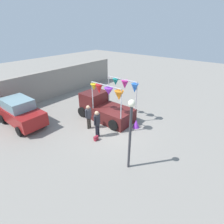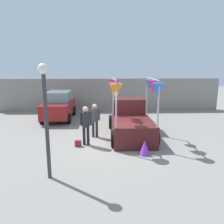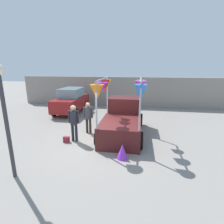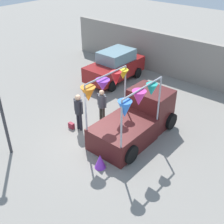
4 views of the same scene
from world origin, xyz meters
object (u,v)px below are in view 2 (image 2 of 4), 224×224
(person_customer, at_px, (86,122))
(street_lamp, at_px, (45,105))
(handbag, at_px, (78,143))
(parked_car, at_px, (59,105))
(person_vendor, at_px, (95,117))
(folded_kite_bundle_violet, at_px, (145,148))
(vendor_truck, at_px, (130,118))

(person_customer, distance_m, street_lamp, 3.40)
(person_customer, distance_m, handbag, 1.03)
(parked_car, height_order, person_vendor, parked_car)
(person_customer, relative_size, street_lamp, 0.49)
(parked_car, relative_size, folded_kite_bundle_violet, 6.67)
(handbag, bearing_deg, vendor_truck, 32.10)
(parked_car, height_order, folded_kite_bundle_violet, parked_car)
(parked_car, bearing_deg, person_vendor, -57.58)
(handbag, bearing_deg, person_customer, 29.74)
(vendor_truck, height_order, person_customer, vendor_truck)
(person_customer, bearing_deg, handbag, -150.26)
(street_lamp, bearing_deg, person_customer, 72.27)
(folded_kite_bundle_violet, bearing_deg, vendor_truck, 95.71)
(person_vendor, bearing_deg, folded_kite_bundle_violet, -49.45)
(person_customer, xyz_separation_m, folded_kite_bundle_violet, (2.44, -1.29, -0.78))
(person_vendor, height_order, handbag, person_vendor)
(person_vendor, xyz_separation_m, folded_kite_bundle_violet, (2.07, -2.42, -0.72))
(vendor_truck, bearing_deg, street_lamp, -125.59)
(handbag, xyz_separation_m, street_lamp, (-0.61, -2.79, 2.24))
(handbag, distance_m, street_lamp, 3.63)
(vendor_truck, xyz_separation_m, street_lamp, (-3.13, -4.37, 1.47))
(vendor_truck, bearing_deg, folded_kite_bundle_violet, -84.29)
(person_customer, distance_m, person_vendor, 1.19)
(parked_car, bearing_deg, folded_kite_bundle_violet, -54.33)
(handbag, bearing_deg, street_lamp, -102.25)
(person_vendor, height_order, street_lamp, street_lamp)
(street_lamp, bearing_deg, folded_kite_bundle_violet, 26.55)
(vendor_truck, relative_size, street_lamp, 1.14)
(parked_car, bearing_deg, vendor_truck, -40.94)
(parked_car, height_order, person_customer, parked_car)
(person_vendor, relative_size, handbag, 6.04)
(person_customer, relative_size, folded_kite_bundle_violet, 2.97)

